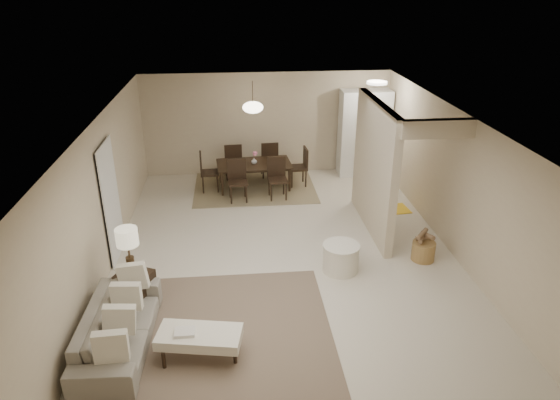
{
  "coord_description": "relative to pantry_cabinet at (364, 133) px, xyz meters",
  "views": [
    {
      "loc": [
        -0.83,
        -7.39,
        4.56
      ],
      "look_at": [
        -0.08,
        0.37,
        1.05
      ],
      "focal_mm": 32.0,
      "sensor_mm": 36.0,
      "label": 1
    }
  ],
  "objects": [
    {
      "name": "floor",
      "position": [
        -2.35,
        -4.15,
        -1.05
      ],
      "size": [
        9.0,
        9.0,
        0.0
      ],
      "primitive_type": "plane",
      "color": "beige",
      "rests_on": "ground"
    },
    {
      "name": "ceiling",
      "position": [
        -2.35,
        -4.15,
        1.45
      ],
      "size": [
        9.0,
        9.0,
        0.0
      ],
      "primitive_type": "plane",
      "rotation": [
        3.14,
        0.0,
        0.0
      ],
      "color": "white",
      "rests_on": "back_wall"
    },
    {
      "name": "back_wall",
      "position": [
        -2.35,
        0.35,
        0.2
      ],
      "size": [
        6.0,
        0.0,
        6.0
      ],
      "primitive_type": "plane",
      "rotation": [
        1.57,
        0.0,
        0.0
      ],
      "color": "#C7B397",
      "rests_on": "floor"
    },
    {
      "name": "left_wall",
      "position": [
        -5.35,
        -4.15,
        0.2
      ],
      "size": [
        0.0,
        9.0,
        9.0
      ],
      "primitive_type": "plane",
      "rotation": [
        1.57,
        0.0,
        1.57
      ],
      "color": "#C7B397",
      "rests_on": "floor"
    },
    {
      "name": "right_wall",
      "position": [
        0.65,
        -4.15,
        0.2
      ],
      "size": [
        0.0,
        9.0,
        9.0
      ],
      "primitive_type": "plane",
      "rotation": [
        1.57,
        0.0,
        -1.57
      ],
      "color": "#C7B397",
      "rests_on": "floor"
    },
    {
      "name": "partition",
      "position": [
        -0.55,
        -2.9,
        0.2
      ],
      "size": [
        0.15,
        2.5,
        2.5
      ],
      "primitive_type": "cube",
      "color": "#C7B397",
      "rests_on": "floor"
    },
    {
      "name": "doorway",
      "position": [
        -5.32,
        -3.55,
        -0.03
      ],
      "size": [
        0.04,
        0.9,
        2.04
      ],
      "primitive_type": "cube",
      "color": "black",
      "rests_on": "floor"
    },
    {
      "name": "pantry_cabinet",
      "position": [
        0.0,
        0.0,
        0.0
      ],
      "size": [
        1.2,
        0.55,
        2.1
      ],
      "primitive_type": "cube",
      "color": "white",
      "rests_on": "floor"
    },
    {
      "name": "flush_light",
      "position": [
        -0.05,
        -0.95,
        1.41
      ],
      "size": [
        0.44,
        0.44,
        0.05
      ],
      "primitive_type": "cylinder",
      "color": "white",
      "rests_on": "ceiling"
    },
    {
      "name": "living_rug",
      "position": [
        -3.52,
        -6.03,
        -1.04
      ],
      "size": [
        3.2,
        3.2,
        0.01
      ],
      "primitive_type": "cube",
      "color": "brown",
      "rests_on": "floor"
    },
    {
      "name": "sofa",
      "position": [
        -4.8,
        -6.03,
        -0.75
      ],
      "size": [
        2.08,
        0.88,
        0.6
      ],
      "primitive_type": "imported",
      "rotation": [
        0.0,
        0.0,
        1.53
      ],
      "color": "gray",
      "rests_on": "floor"
    },
    {
      "name": "ottoman_bench",
      "position": [
        -3.72,
        -6.33,
        -0.74
      ],
      "size": [
        1.15,
        0.68,
        0.39
      ],
      "rotation": [
        0.0,
        0.0,
        -0.18
      ],
      "color": "#ECE6CD",
      "rests_on": "living_rug"
    },
    {
      "name": "side_table",
      "position": [
        -4.75,
        -5.11,
        -0.78
      ],
      "size": [
        0.65,
        0.65,
        0.54
      ],
      "primitive_type": "cube",
      "rotation": [
        0.0,
        0.0,
        -0.43
      ],
      "color": "black",
      "rests_on": "floor"
    },
    {
      "name": "table_lamp",
      "position": [
        -4.75,
        -5.11,
        0.05
      ],
      "size": [
        0.32,
        0.32,
        0.76
      ],
      "color": "#412F1C",
      "rests_on": "side_table"
    },
    {
      "name": "round_pouf",
      "position": [
        -1.47,
        -4.45,
        -0.81
      ],
      "size": [
        0.62,
        0.62,
        0.48
      ],
      "primitive_type": "cylinder",
      "color": "#ECE6CD",
      "rests_on": "floor"
    },
    {
      "name": "wicker_basket",
      "position": [
        0.05,
        -4.24,
        -0.88
      ],
      "size": [
        0.45,
        0.45,
        0.34
      ],
      "primitive_type": "cylinder",
      "rotation": [
        0.0,
        0.0,
        -0.12
      ],
      "color": "olive",
      "rests_on": "floor"
    },
    {
      "name": "dining_rug",
      "position": [
        -2.73,
        -0.69,
        -1.04
      ],
      "size": [
        2.8,
        2.1,
        0.01
      ],
      "primitive_type": "cube",
      "color": "#8E7D58",
      "rests_on": "floor"
    },
    {
      "name": "dining_table",
      "position": [
        -2.73,
        -0.69,
        -0.75
      ],
      "size": [
        1.76,
        1.06,
        0.6
      ],
      "primitive_type": "imported",
      "rotation": [
        0.0,
        0.0,
        0.06
      ],
      "color": "black",
      "rests_on": "dining_rug"
    },
    {
      "name": "dining_chairs",
      "position": [
        -2.73,
        -0.69,
        -0.59
      ],
      "size": [
        2.49,
        1.86,
        0.92
      ],
      "color": "black",
      "rests_on": "dining_rug"
    },
    {
      "name": "vase",
      "position": [
        -2.73,
        -0.69,
        -0.38
      ],
      "size": [
        0.16,
        0.16,
        0.15
      ],
      "primitive_type": "imported",
      "rotation": [
        0.0,
        0.0,
        -0.13
      ],
      "color": "silver",
      "rests_on": "dining_table"
    },
    {
      "name": "yellow_mat",
      "position": [
        0.06,
        -2.19,
        -1.04
      ],
      "size": [
        0.91,
        0.61,
        0.01
      ],
      "primitive_type": "cube",
      "rotation": [
        0.0,
        0.0,
        0.11
      ],
      "color": "yellow",
      "rests_on": "floor"
    },
    {
      "name": "pendant_light",
      "position": [
        -2.73,
        -0.69,
        0.87
      ],
      "size": [
        0.46,
        0.46,
        0.71
      ],
      "color": "#412F1C",
      "rests_on": "ceiling"
    }
  ]
}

